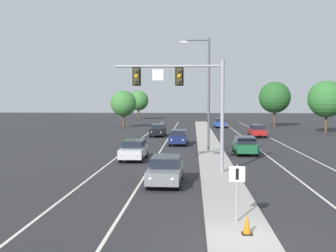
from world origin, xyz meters
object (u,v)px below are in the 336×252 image
object	(u,v)px
traffic_cone_median_nose	(247,224)
tree_far_left_a	(124,103)
street_lamp_median	(206,88)
car_receding_red	(257,130)
car_oncoming_silver	(134,150)
tree_far_right_c	(327,99)
car_receding_green	(245,145)
tree_far_left_b	(139,101)
overhead_signal_mast	(188,92)
median_sign_post	(237,185)
car_oncoming_grey	(165,170)
car_oncoming_black	(158,130)
car_receding_blue	(220,123)
tree_far_right_a	(275,97)
car_oncoming_navy	(178,137)

from	to	relation	value
traffic_cone_median_nose	tree_far_left_a	xyz separation A→B (m)	(-13.58, 55.21, 3.57)
street_lamp_median	car_receding_red	bearing A→B (deg)	67.45
car_oncoming_silver	tree_far_right_c	distance (m)	35.65
car_receding_green	tree_far_left_b	world-z (taller)	tree_far_left_b
overhead_signal_mast	tree_far_left_a	world-z (taller)	overhead_signal_mast
median_sign_post	street_lamp_median	size ratio (longest dim) A/B	0.22
car_receding_green	tree_far_right_c	world-z (taller)	tree_far_right_c
car_oncoming_grey	median_sign_post	bearing A→B (deg)	-66.79
tree_far_left_a	traffic_cone_median_nose	bearing A→B (deg)	-76.18
overhead_signal_mast	median_sign_post	bearing A→B (deg)	-79.36
car_receding_red	car_oncoming_black	bearing A→B (deg)	-179.70
car_receding_red	car_receding_blue	bearing A→B (deg)	102.03
traffic_cone_median_nose	median_sign_post	bearing A→B (deg)	97.85
car_receding_blue	tree_far_left_a	world-z (taller)	tree_far_left_a
car_oncoming_silver	tree_far_right_c	world-z (taller)	tree_far_right_c
car_oncoming_silver	tree_far_right_a	distance (m)	44.41
street_lamp_median	car_oncoming_silver	xyz separation A→B (m)	(-5.84, -3.89, -4.97)
overhead_signal_mast	car_receding_blue	bearing A→B (deg)	83.61
tree_far_right_c	tree_far_left_a	bearing A→B (deg)	161.36
car_oncoming_grey	car_receding_green	xyz separation A→B (m)	(6.11, 13.16, 0.00)
tree_far_left_b	car_receding_red	bearing A→B (deg)	-64.58
car_oncoming_silver	tree_far_right_c	xyz separation A→B (m)	(23.32, 26.67, 4.03)
street_lamp_median	tree_far_left_b	distance (m)	62.94
street_lamp_median	car_receding_red	size ratio (longest dim) A/B	2.24
car_oncoming_black	car_oncoming_grey	bearing A→B (deg)	-84.40
overhead_signal_mast	car_oncoming_silver	world-z (taller)	overhead_signal_mast
car_oncoming_silver	car_receding_green	size ratio (longest dim) A/B	1.00
overhead_signal_mast	tree_far_left_b	size ratio (longest dim) A/B	1.06
car_oncoming_navy	tree_far_right_a	world-z (taller)	tree_far_right_a
car_receding_red	traffic_cone_median_nose	bearing A→B (deg)	-99.16
car_receding_red	car_oncoming_navy	bearing A→B (deg)	-134.94
tree_far_left_a	tree_far_right_c	distance (m)	32.01
median_sign_post	traffic_cone_median_nose	distance (m)	1.85
car_receding_red	street_lamp_median	bearing A→B (deg)	-112.55
overhead_signal_mast	car_oncoming_silver	xyz separation A→B (m)	(-4.34, 6.00, -4.50)
median_sign_post	car_oncoming_grey	xyz separation A→B (m)	(-3.24, 7.56, -0.77)
car_oncoming_grey	car_oncoming_black	bearing A→B (deg)	95.60
car_receding_blue	traffic_cone_median_nose	distance (m)	56.35
street_lamp_median	car_oncoming_black	xyz separation A→B (m)	(-5.66, 16.94, -4.97)
car_oncoming_silver	street_lamp_median	bearing A→B (deg)	33.61
car_oncoming_grey	car_oncoming_navy	distance (m)	20.40
traffic_cone_median_nose	tree_far_right_c	world-z (taller)	tree_far_right_c
car_oncoming_black	tree_far_left_b	xyz separation A→B (m)	(-8.35, 44.41, 3.63)
street_lamp_median	car_oncoming_silver	size ratio (longest dim) A/B	2.23
car_receding_red	tree_far_left_a	xyz separation A→B (m)	(-19.91, 16.00, 3.26)
car_oncoming_navy	traffic_cone_median_nose	size ratio (longest dim) A/B	6.08
traffic_cone_median_nose	tree_far_right_c	bearing A→B (deg)	69.59
car_oncoming_navy	car_oncoming_black	size ratio (longest dim) A/B	1.00
street_lamp_median	tree_far_right_c	bearing A→B (deg)	52.50
car_receding_green	tree_far_right_c	size ratio (longest dim) A/B	0.60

